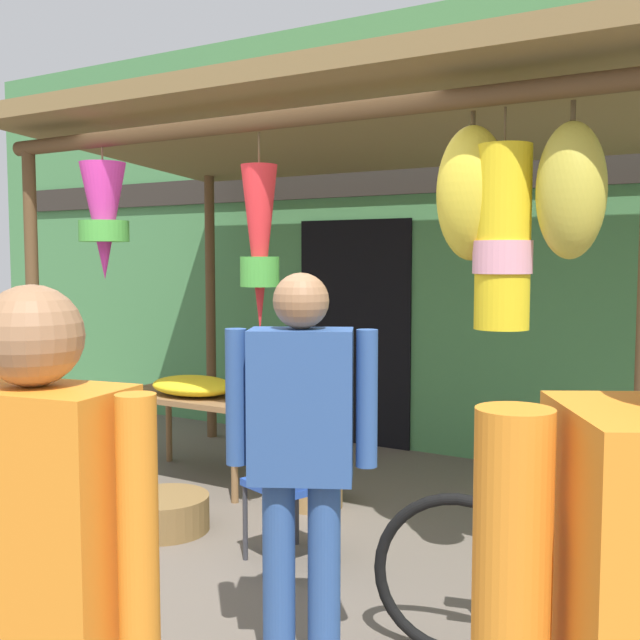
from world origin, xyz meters
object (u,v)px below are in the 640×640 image
Objects in this scene: flower_heap_on_table at (194,386)px; wicker_basket_by_table at (314,488)px; customer_foreground at (301,442)px; passerby_at_right at (40,588)px; wicker_basket_spare at (165,513)px; display_table at (198,403)px; folding_chair at (300,475)px; parked_bicycle at (587,587)px.

flower_heap_on_table is 1.19m from wicker_basket_by_table.
customer_foreground is 1.00× the size of passerby_at_right.
passerby_at_right is (1.82, -2.34, 0.84)m from wicker_basket_spare.
display_table is 2.25× the size of wicker_basket_spare.
passerby_at_right reaches higher than display_table.
wicker_basket_spare is at bearing -122.00° from wicker_basket_by_table.
folding_chair reaches higher than display_table.
passerby_at_right is (2.30, -3.19, 0.22)m from flower_heap_on_table.
parked_bicycle reaches higher than wicker_basket_spare.
folding_chair is 2.50m from passerby_at_right.
wicker_basket_spare is at bearing 178.46° from folding_chair.
flower_heap_on_table is 0.42× the size of passerby_at_right.
display_table is 1.16m from wicker_basket_by_table.
parked_bicycle is (2.55, -0.31, 0.24)m from wicker_basket_spare.
customer_foreground reaches higher than display_table.
wicker_basket_spare is 0.34× the size of customer_foreground.
folding_chair is (1.52, -0.96, -0.08)m from display_table.
customer_foreground is at bearing -56.90° from folding_chair.
wicker_basket_spare is 2.58m from parked_bicycle.
customer_foreground reaches higher than folding_chair.
customer_foreground is at bearing 99.14° from passerby_at_right.
flower_heap_on_table is at bearing 119.70° from wicker_basket_spare.
wicker_basket_spare is at bearing 127.76° from passerby_at_right.
wicker_basket_by_table reaches higher than wicker_basket_spare.
parked_bicycle reaches higher than folding_chair.
folding_chair is at bearing 109.43° from passerby_at_right.
customer_foreground is at bearing -40.68° from flower_heap_on_table.
wicker_basket_by_table is 0.71× the size of wicker_basket_spare.
wicker_basket_spare is (-0.54, -0.86, -0.02)m from wicker_basket_by_table.
parked_bicycle is at bearing -10.45° from folding_chair.
flower_heap_on_table reaches higher than display_table.
wicker_basket_spare is (0.52, -0.93, -0.48)m from display_table.
display_table is 3.16× the size of wicker_basket_by_table.
wicker_basket_spare is 0.34× the size of passerby_at_right.
passerby_at_right is (0.82, -2.32, 0.44)m from folding_chair.
flower_heap_on_table is 0.80× the size of folding_chair.
display_table is 3.32m from parked_bicycle.
flower_heap_on_table reaches higher than wicker_basket_spare.
flower_heap_on_table is at bearing -179.30° from wicker_basket_by_table.
folding_chair reaches higher than flower_heap_on_table.
wicker_basket_spare is at bearing 149.59° from customer_foreground.
flower_heap_on_table reaches higher than wicker_basket_by_table.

